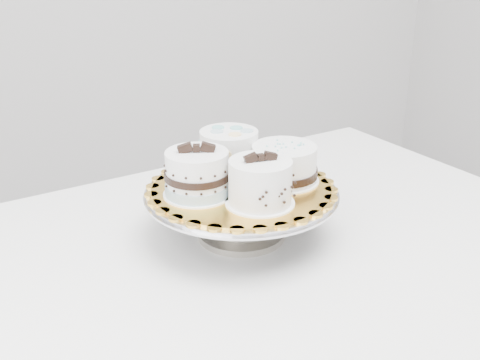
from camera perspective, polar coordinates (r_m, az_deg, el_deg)
name	(u,v)px	position (r m, az deg, el deg)	size (l,w,h in m)	color
table	(239,284)	(1.10, -0.06, -9.81)	(1.40, 1.05, 0.75)	white
cake_stand	(241,205)	(1.08, 0.13, -2.34)	(0.35, 0.35, 0.09)	gray
cake_board	(241,188)	(1.07, 0.13, -0.79)	(0.32, 0.32, 0.00)	gold
cake_swirl	(260,184)	(0.99, 1.92, -0.34)	(0.12, 0.12, 0.09)	white
cake_banded	(197,175)	(1.03, -4.07, 0.44)	(0.14, 0.14, 0.10)	white
cake_dots	(229,151)	(1.12, -1.05, 2.77)	(0.13, 0.13, 0.08)	white
cake_ribbon	(285,165)	(1.09, 4.25, 1.46)	(0.15, 0.15, 0.07)	white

